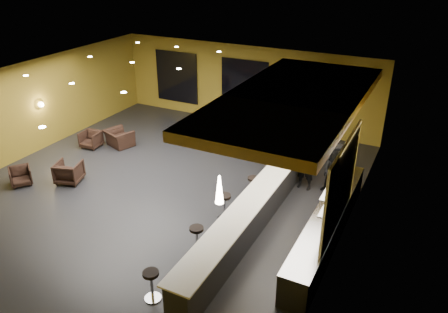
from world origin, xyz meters
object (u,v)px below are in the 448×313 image
at_px(bar_counter, 252,215).
at_px(bar_stool_0, 151,282).
at_px(pendant_1, 262,148).
at_px(pendant_2, 292,119).
at_px(prep_counter, 327,226).
at_px(armchair_a, 21,176).
at_px(armchair_d, 119,138).
at_px(staff_a, 307,163).
at_px(staff_b, 334,172).
at_px(bar_stool_3, 253,185).
at_px(bar_stool_2, 224,204).
at_px(column, 305,120).
at_px(pendant_0, 219,189).
at_px(bar_stool_1, 197,236).
at_px(staff_c, 338,168).
at_px(armchair_c, 91,139).
at_px(armchair_b, 69,172).
at_px(bar_stool_4, 271,160).

height_order(bar_counter, bar_stool_0, bar_counter).
height_order(pendant_1, pendant_2, same).
bearing_deg(prep_counter, pendant_1, 180.00).
relative_size(armchair_a, armchair_d, 0.67).
bearing_deg(staff_a, prep_counter, -56.81).
xyz_separation_m(staff_b, armchair_d, (-8.56, -0.21, -0.42)).
xyz_separation_m(prep_counter, staff_b, (-0.51, 2.61, 0.32)).
bearing_deg(bar_stool_3, bar_stool_2, -99.66).
relative_size(column, pendant_2, 5.00).
relative_size(prep_counter, pendant_0, 8.57).
bearing_deg(bar_stool_3, bar_stool_1, -93.65).
bearing_deg(staff_c, staff_a, -166.57).
bearing_deg(pendant_2, pendant_0, -90.00).
height_order(bar_stool_0, bar_stool_2, bar_stool_2).
relative_size(column, armchair_c, 4.77).
xyz_separation_m(bar_stool_1, bar_stool_3, (0.20, 3.21, -0.03)).
xyz_separation_m(pendant_1, armchair_b, (-6.67, -0.74, -1.98)).
bearing_deg(armchair_c, bar_stool_0, -45.08).
distance_m(staff_c, armchair_c, 9.65).
height_order(bar_stool_1, bar_stool_2, bar_stool_2).
bearing_deg(staff_b, armchair_b, -162.90).
bearing_deg(column, pendant_0, -90.00).
relative_size(staff_b, bar_stool_1, 1.95).
distance_m(armchair_a, armchair_d, 4.13).
height_order(staff_c, bar_stool_1, staff_c).
xyz_separation_m(pendant_0, staff_c, (1.60, 5.24, -1.50)).
xyz_separation_m(bar_stool_1, bar_stool_4, (0.14, 4.95, 0.05)).
relative_size(column, armchair_b, 4.27).
height_order(prep_counter, armchair_a, prep_counter).
height_order(bar_counter, armchair_c, bar_counter).
bearing_deg(bar_stool_0, pendant_2, 81.76).
relative_size(prep_counter, bar_stool_1, 7.77).
xyz_separation_m(armchair_b, bar_stool_2, (5.73, 0.35, 0.15)).
xyz_separation_m(pendant_0, pendant_2, (0.00, 5.00, 0.00)).
distance_m(prep_counter, armchair_d, 9.39).
relative_size(pendant_2, bar_stool_2, 0.85).
height_order(staff_c, armchair_c, staff_c).
bearing_deg(bar_stool_4, bar_stool_1, -91.62).
bearing_deg(pendant_2, armchair_c, -174.86).
bearing_deg(staff_b, bar_stool_1, -122.08).
xyz_separation_m(staff_c, armchair_a, (-9.60, -4.35, -0.54)).
bearing_deg(staff_b, pendant_1, -124.89).
relative_size(column, bar_stool_3, 4.84).
distance_m(bar_stool_1, bar_stool_2, 1.69).
xyz_separation_m(pendant_0, bar_stool_1, (-0.89, 0.42, -1.86)).
bearing_deg(column, armchair_a, -144.45).
height_order(pendant_0, bar_stool_3, pendant_0).
height_order(armchair_c, bar_stool_3, bar_stool_3).
relative_size(armchair_c, bar_stool_4, 0.86).
bearing_deg(pendant_2, staff_a, -3.14).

